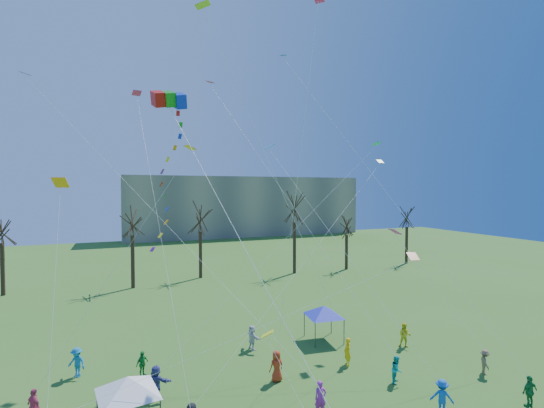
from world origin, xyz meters
name	(u,v)px	position (x,y,z in m)	size (l,w,h in m)	color
distant_building	(244,206)	(22.00, 82.00, 7.50)	(60.00, 14.00, 15.00)	gray
bare_tree_row	(205,226)	(1.83, 35.70, 6.99)	(69.24, 7.97, 11.19)	black
big_box_kite	(173,181)	(-5.65, 8.08, 12.17)	(3.43, 7.33, 19.56)	red
canopy_tent_white	(128,385)	(-8.12, 6.17, 2.40)	(3.75, 3.75, 2.84)	#3F3F44
canopy_tent_blue	(324,311)	(6.27, 12.67, 2.29)	(3.58, 3.58, 2.70)	#3F3F44
festival_crowd	(249,387)	(-1.89, 6.57, 0.89)	(27.16, 14.15, 1.86)	red
small_kites_aloft	(264,161)	(0.32, 10.02, 13.57)	(28.11, 19.11, 33.40)	#FF9C0D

